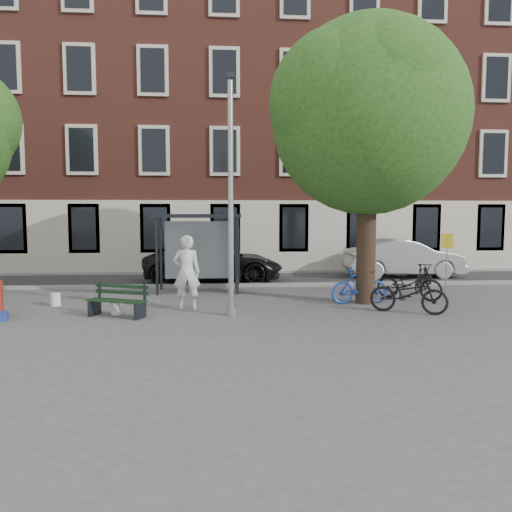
{
  "coord_description": "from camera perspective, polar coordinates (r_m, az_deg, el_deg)",
  "views": [
    {
      "loc": [
        -0.35,
        -12.78,
        2.66
      ],
      "look_at": [
        0.78,
        1.71,
        1.4
      ],
      "focal_mm": 35.0,
      "sensor_mm": 36.0,
      "label": 1
    }
  ],
  "objects": [
    {
      "name": "ground",
      "position": [
        13.06,
        -2.84,
        -6.8
      ],
      "size": [
        90.0,
        90.0,
        0.0
      ],
      "primitive_type": "plane",
      "color": "#4C4C4F",
      "rests_on": "ground"
    },
    {
      "name": "road",
      "position": [
        19.96,
        -3.41,
        -2.7
      ],
      "size": [
        40.0,
        4.0,
        0.01
      ],
      "primitive_type": "cube",
      "color": "#28282B",
      "rests_on": "ground"
    },
    {
      "name": "curb_near",
      "position": [
        17.97,
        -3.29,
        -3.37
      ],
      "size": [
        40.0,
        0.25,
        0.12
      ],
      "primitive_type": "cube",
      "color": "gray",
      "rests_on": "ground"
    },
    {
      "name": "curb_far",
      "position": [
        21.94,
        -3.5,
        -1.86
      ],
      "size": [
        40.0,
        0.25,
        0.12
      ],
      "primitive_type": "cube",
      "color": "gray",
      "rests_on": "ground"
    },
    {
      "name": "building_row",
      "position": [
        26.15,
        -3.74,
        14.5
      ],
      "size": [
        30.0,
        8.0,
        14.0
      ],
      "primitive_type": "cube",
      "color": "brown",
      "rests_on": "ground"
    },
    {
      "name": "lamppost",
      "position": [
        12.79,
        -2.9,
        5.5
      ],
      "size": [
        0.28,
        0.35,
        6.11
      ],
      "color": "#9EA0A3",
      "rests_on": "ground"
    },
    {
      "name": "tree_right",
      "position": [
        15.11,
        12.94,
        16.11
      ],
      "size": [
        5.76,
        5.6,
        8.2
      ],
      "color": "black",
      "rests_on": "ground"
    },
    {
      "name": "bus_shelter",
      "position": [
        16.9,
        -5.32,
        2.42
      ],
      "size": [
        2.85,
        1.45,
        2.62
      ],
      "color": "#1E2328",
      "rests_on": "ground"
    },
    {
      "name": "painter",
      "position": [
        13.9,
        -7.93,
        -1.84
      ],
      "size": [
        0.79,
        0.56,
        2.05
      ],
      "primitive_type": "imported",
      "rotation": [
        0.0,
        0.0,
        3.23
      ],
      "color": "silver",
      "rests_on": "ground"
    },
    {
      "name": "bench",
      "position": [
        13.33,
        -15.49,
        -5.12
      ],
      "size": [
        1.63,
        1.04,
        0.81
      ],
      "rotation": [
        0.0,
        0.0,
        -0.38
      ],
      "color": "#1E2328",
      "rests_on": "ground"
    },
    {
      "name": "bike_a",
      "position": [
        13.87,
        17.03,
        -4.1
      ],
      "size": [
        2.11,
        1.56,
        1.06
      ],
      "primitive_type": "imported",
      "rotation": [
        0.0,
        0.0,
        1.09
      ],
      "color": "black",
      "rests_on": "ground"
    },
    {
      "name": "bike_b",
      "position": [
        14.93,
        11.77,
        -3.39
      ],
      "size": [
        1.77,
        0.65,
        1.04
      ],
      "primitive_type": "imported",
      "rotation": [
        0.0,
        0.0,
        1.67
      ],
      "color": "navy",
      "rests_on": "ground"
    },
    {
      "name": "bike_c",
      "position": [
        16.0,
        17.11,
        -2.96
      ],
      "size": [
        2.03,
        1.66,
        1.04
      ],
      "primitive_type": "imported",
      "rotation": [
        0.0,
        0.0,
        0.99
      ],
      "color": "black",
      "rests_on": "ground"
    },
    {
      "name": "bike_d",
      "position": [
        17.64,
        18.46,
        -2.38
      ],
      "size": [
        1.35,
        1.56,
        0.97
      ],
      "primitive_type": "imported",
      "rotation": [
        0.0,
        0.0,
        2.49
      ],
      "color": "black",
      "rests_on": "ground"
    },
    {
      "name": "car_dark",
      "position": [
        19.36,
        -4.87,
        -0.76
      ],
      "size": [
        5.37,
        2.56,
        1.48
      ],
      "primitive_type": "imported",
      "rotation": [
        0.0,
        0.0,
        1.55
      ],
      "color": "black",
      "rests_on": "ground"
    },
    {
      "name": "car_silver",
      "position": [
        21.54,
        16.53,
        -0.23
      ],
      "size": [
        4.81,
        1.72,
        1.58
      ],
      "primitive_type": "imported",
      "rotation": [
        0.0,
        0.0,
        1.56
      ],
      "color": "#A1A4A8",
      "rests_on": "ground"
    },
    {
      "name": "bucket_b",
      "position": [
        15.48,
        -21.93,
        -4.62
      ],
      "size": [
        0.34,
        0.34,
        0.36
      ],
      "primitive_type": "cylinder",
      "rotation": [
        0.0,
        0.0,
        -0.27
      ],
      "color": "white",
      "rests_on": "ground"
    },
    {
      "name": "bucket_c",
      "position": [
        13.65,
        -15.65,
        -5.7
      ],
      "size": [
        0.34,
        0.34,
        0.36
      ],
      "primitive_type": "cylinder",
      "rotation": [
        0.0,
        0.0,
        0.25
      ],
      "color": "white",
      "rests_on": "ground"
    },
    {
      "name": "notice_sign",
      "position": [
        16.43,
        21.0,
        0.54
      ],
      "size": [
        0.35,
        0.08,
        2.03
      ],
      "rotation": [
        0.0,
        0.0,
        -0.13
      ],
      "color": "#9EA0A3",
      "rests_on": "ground"
    }
  ]
}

